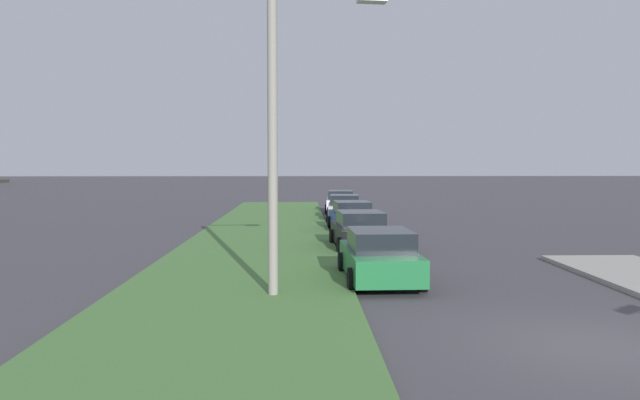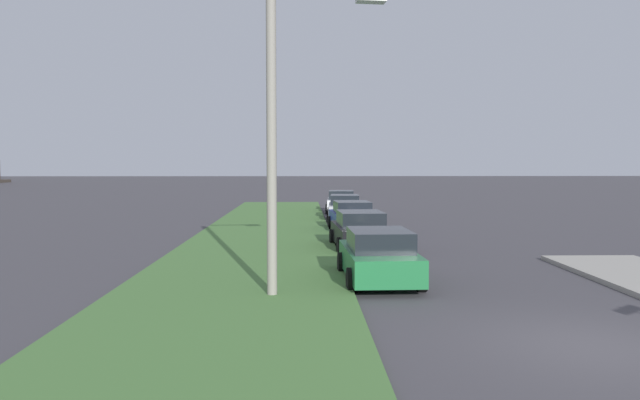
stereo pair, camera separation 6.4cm
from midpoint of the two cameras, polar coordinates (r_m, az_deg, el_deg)
ground at (r=12.40m, az=23.88°, el=-12.21°), size 300.00×300.00×0.00m
grass_median at (r=21.07m, az=-6.41°, el=-5.41°), size 60.00×6.00×0.12m
parked_car_green at (r=17.17m, az=5.38°, el=-5.20°), size 4.35×2.11×1.47m
parked_car_black at (r=23.58m, az=3.61°, el=-2.85°), size 4.39×2.19×1.47m
parked_car_blue at (r=29.78m, az=2.84°, el=-1.55°), size 4.39×2.20×1.47m
parked_car_silver at (r=35.89m, az=2.18°, el=-0.71°), size 4.40×2.21×1.47m
parked_car_white at (r=41.43m, az=1.85°, el=-0.17°), size 4.40×2.22×1.47m
streetlight at (r=14.92m, az=-3.14°, el=7.67°), size 0.60×2.87×7.50m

